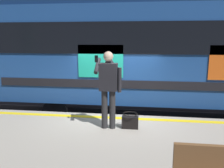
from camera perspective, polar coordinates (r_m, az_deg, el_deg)
ground_plane at (r=6.81m, az=0.25°, el=-14.40°), size 24.28×24.28×0.00m
safety_line at (r=6.19m, az=-0.10°, el=-8.16°), size 15.06×0.16×0.01m
track_rail_near at (r=8.04m, az=1.53°, el=-9.69°), size 19.97×0.08×0.16m
track_rail_far at (r=9.38m, az=2.46°, el=-6.60°), size 19.97×0.08×0.16m
train_carriage at (r=8.22m, az=11.88°, el=7.99°), size 10.41×3.05×3.96m
passenger at (r=5.26m, az=-0.85°, el=0.10°), size 0.57×0.55×1.76m
handbag at (r=5.50m, az=4.41°, el=-9.00°), size 0.38×0.34×0.35m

